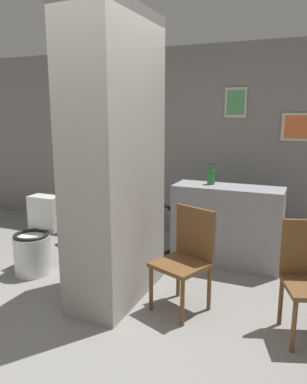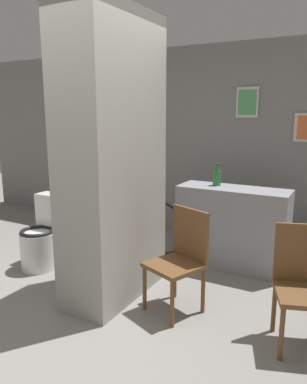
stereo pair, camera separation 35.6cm
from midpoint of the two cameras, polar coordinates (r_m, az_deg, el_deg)
name	(u,v)px [view 1 (the left image)]	position (r m, az deg, el deg)	size (l,w,h in m)	color
ground_plane	(83,322)	(3.42, -13.77, -18.72)	(14.00, 14.00, 0.00)	gray
wall_back	(185,143)	(5.29, 2.83, 7.45)	(8.00, 0.09, 2.60)	gray
pillar_center	(116,161)	(3.41, -8.78, 4.71)	(0.54, 1.12, 2.60)	gray
counter_shelf	(227,225)	(4.35, 8.81, -5.09)	(1.22, 0.44, 0.91)	gray
toilet	(36,241)	(4.39, -19.71, -7.14)	(0.39, 0.55, 0.81)	silver
chair_near_pillar	(186,255)	(3.34, 1.98, -9.63)	(0.54, 0.54, 0.91)	brown
bicycle	(120,223)	(4.76, -7.22, -4.69)	(1.64, 0.42, 0.75)	black
bottle_tall	(211,176)	(4.32, 6.46, 2.38)	(0.09, 0.09, 0.26)	#267233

